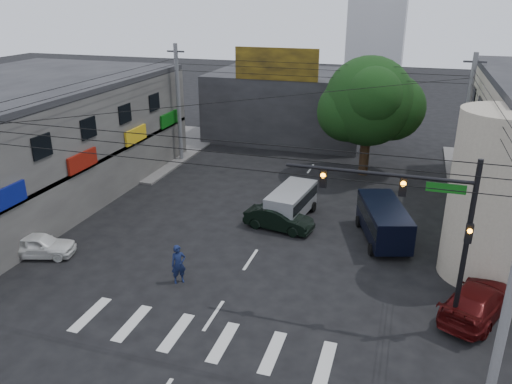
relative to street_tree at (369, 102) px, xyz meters
The scene contains 16 objects.
ground 18.30m from the street_tree, 103.24° to the right, with size 160.00×160.00×0.00m, color black.
sidewalk_far_left 22.67m from the street_tree, behind, with size 16.00×16.00×0.15m, color #514F4C.
building_left 24.68m from the street_tree, 153.43° to the right, with size 14.00×24.00×7.00m, color #44423F.
corner_column 14.84m from the street_tree, 61.70° to the right, with size 4.00×4.00×8.00m, color gray.
building_far 12.29m from the street_tree, 131.63° to the left, with size 14.00×10.00×6.00m, color #232326.
billboard 9.17m from the street_tree, 152.86° to the left, with size 7.00×0.30×2.60m, color olive.
street_tree is the anchor object (origin of this frame).
traffic_gantry 18.42m from the street_tree, 78.01° to the right, with size 7.10×0.35×7.20m.
utility_pole_far_left 14.56m from the street_tree, behind, with size 0.32×0.32×9.20m, color #59595B.
utility_pole_far_right 6.63m from the street_tree, ahead, with size 0.32×0.32×9.20m, color #59595B.
dark_sedan 12.62m from the street_tree, 107.86° to the right, with size 4.14×2.00×1.31m, color black.
white_compact 23.53m from the street_tree, 129.03° to the right, with size 3.92×2.47×1.24m, color white.
maroon_sedan 18.46m from the street_tree, 68.62° to the right, with size 3.80×5.22×1.40m, color #3F0909.
silver_minivan 10.95m from the street_tree, 109.12° to the right, with size 2.33×4.50×1.85m, color #93959A, non-canonical shape.
navy_van 11.82m from the street_tree, 78.40° to the right, with size 3.38×5.45×2.04m, color black, non-canonical shape.
traffic_officer 19.70m from the street_tree, 109.88° to the right, with size 0.82×0.79×1.90m, color #111A3D.
Camera 1 is at (6.99, -19.23, 12.54)m, focal length 35.00 mm.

